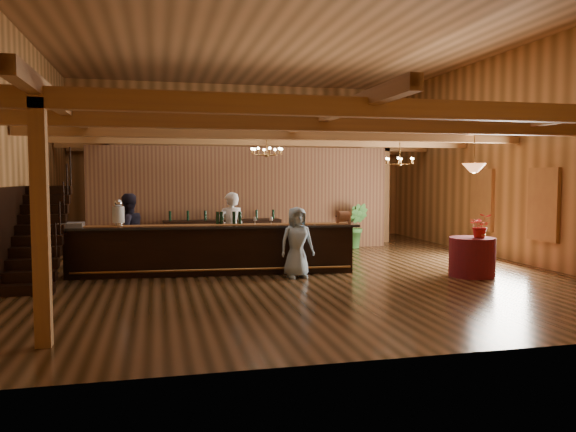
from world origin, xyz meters
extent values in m
plane|color=brown|center=(0.00, 0.00, 0.00)|extent=(14.00, 14.00, 0.00)
plane|color=#9C6A42|center=(0.00, 0.00, 5.50)|extent=(14.00, 14.00, 0.00)
cube|color=#B47C45|center=(0.00, 7.00, 2.75)|extent=(12.00, 0.10, 5.50)
cube|color=#B47C45|center=(0.00, -7.00, 2.75)|extent=(12.00, 0.10, 5.50)
cube|color=#B47C45|center=(-6.00, 0.00, 2.75)|extent=(0.10, 14.00, 5.50)
cube|color=#B47C45|center=(6.00, 0.00, 2.75)|extent=(0.10, 14.00, 5.50)
cube|color=#A6743A|center=(0.00, -5.50, 3.20)|extent=(11.90, 0.20, 0.28)
cube|color=#A6743A|center=(0.00, -3.00, 3.20)|extent=(11.90, 0.20, 0.28)
cube|color=#A6743A|center=(0.00, -0.50, 3.20)|extent=(11.90, 0.20, 0.28)
cube|color=#A6743A|center=(0.00, 2.00, 3.20)|extent=(11.90, 0.20, 0.28)
cube|color=#A6743A|center=(0.00, 4.50, 3.20)|extent=(11.90, 0.20, 0.28)
cube|color=#A6743A|center=(0.00, 6.80, 3.20)|extent=(11.90, 0.20, 0.28)
cube|color=#A6743A|center=(-4.50, 0.00, 3.34)|extent=(0.18, 13.90, 0.22)
cube|color=#A6743A|center=(0.00, 0.00, 3.34)|extent=(0.18, 13.90, 0.22)
cube|color=#A6743A|center=(4.50, 0.00, 3.34)|extent=(0.18, 13.90, 0.22)
cube|color=#A6743A|center=(-4.50, 4.50, 1.60)|extent=(0.20, 0.20, 3.20)
cube|color=#A6743A|center=(4.50, 4.50, 1.60)|extent=(0.20, 0.20, 3.20)
cube|color=#A6743A|center=(-4.50, -5.50, 1.60)|extent=(0.20, 0.20, 3.20)
cube|color=brown|center=(-0.50, 3.50, 1.55)|extent=(9.00, 0.18, 3.10)
cube|color=white|center=(5.95, -1.60, 1.55)|extent=(0.12, 1.05, 1.75)
cube|color=white|center=(5.95, 1.00, 1.55)|extent=(0.12, 1.05, 1.75)
cube|color=black|center=(-5.45, -2.00, 0.10)|extent=(1.00, 0.28, 0.20)
cube|color=black|center=(-5.45, -1.72, 0.30)|extent=(1.00, 0.28, 0.20)
cube|color=black|center=(-5.45, -1.44, 0.50)|extent=(1.00, 0.28, 0.20)
cube|color=black|center=(-5.45, -1.16, 0.70)|extent=(1.00, 0.28, 0.20)
cube|color=black|center=(-5.45, -0.88, 0.90)|extent=(1.00, 0.28, 0.20)
cube|color=black|center=(-5.45, -0.60, 1.10)|extent=(1.00, 0.28, 0.20)
cube|color=black|center=(-5.45, -0.32, 1.30)|extent=(1.00, 0.28, 0.20)
cube|color=black|center=(-5.45, -0.04, 1.50)|extent=(1.00, 0.28, 0.20)
cube|color=black|center=(-5.45, 0.24, 1.70)|extent=(1.00, 0.28, 0.20)
cube|color=black|center=(-5.45, 0.52, 1.90)|extent=(1.00, 0.28, 0.20)
cube|color=black|center=(1.00, 5.50, 0.55)|extent=(1.20, 0.60, 1.10)
cube|color=#A05933|center=(-2.00, 5.50, 0.50)|extent=(1.00, 0.60, 1.00)
cube|color=black|center=(-1.82, -0.50, 0.53)|extent=(6.38, 1.21, 1.06)
cube|color=black|center=(-1.82, -0.50, 1.08)|extent=(6.71, 1.37, 0.05)
cube|color=brown|center=(-1.82, -0.50, 1.12)|extent=(6.26, 0.94, 0.01)
cylinder|color=#A06F36|center=(-1.82, -0.92, 0.16)|extent=(6.12, 0.56, 0.05)
cylinder|color=silver|center=(-3.87, -0.27, 1.15)|extent=(0.18, 0.18, 0.08)
cylinder|color=silver|center=(-3.87, -0.27, 1.37)|extent=(0.26, 0.26, 0.36)
sphere|color=silver|center=(-3.87, -0.27, 1.62)|extent=(0.18, 0.18, 0.18)
cube|color=gray|center=(-4.86, -0.30, 1.16)|extent=(0.50, 0.50, 0.10)
cube|color=#A05933|center=(1.06, -0.80, 1.26)|extent=(0.06, 0.06, 0.30)
cube|color=#A05933|center=(1.34, -0.80, 1.26)|extent=(0.06, 0.06, 0.30)
cylinder|color=#A05933|center=(1.20, -0.80, 1.29)|extent=(0.24, 0.24, 0.24)
cylinder|color=black|center=(-1.69, -0.38, 1.26)|extent=(0.07, 0.07, 0.30)
cylinder|color=black|center=(-1.61, -0.39, 1.26)|extent=(0.07, 0.07, 0.30)
cylinder|color=black|center=(-1.32, -0.41, 1.26)|extent=(0.07, 0.07, 0.30)
cylinder|color=black|center=(-1.18, -0.42, 1.26)|extent=(0.07, 0.07, 0.30)
cube|color=black|center=(-1.18, 3.05, 0.48)|extent=(3.42, 0.67, 0.96)
cylinder|color=maroon|center=(3.75, -2.13, 0.43)|extent=(1.00, 1.00, 0.86)
cylinder|color=#A06F36|center=(-0.30, 0.85, 2.98)|extent=(0.02, 0.02, 0.44)
sphere|color=#A06F36|center=(-0.30, 0.85, 2.76)|extent=(0.12, 0.12, 0.12)
torus|color=#A06F36|center=(-0.30, 0.85, 2.86)|extent=(0.80, 0.80, 0.04)
cylinder|color=#A06F36|center=(3.43, 1.03, 2.87)|extent=(0.02, 0.02, 0.65)
sphere|color=#A06F36|center=(3.43, 1.03, 2.55)|extent=(0.12, 0.12, 0.12)
torus|color=#A06F36|center=(3.43, 1.03, 2.65)|extent=(0.80, 0.80, 0.04)
cylinder|color=#A06F36|center=(3.75, -2.13, 2.80)|extent=(0.02, 0.02, 0.80)
cone|color=#E27D45|center=(3.75, -2.13, 2.40)|extent=(0.52, 0.52, 0.20)
imported|color=white|center=(-1.32, 0.17, 0.92)|extent=(0.72, 0.53, 1.84)
imported|color=#201E30|center=(-3.72, 0.36, 0.91)|extent=(1.12, 1.07, 1.82)
imported|color=#97B5CA|center=(-0.07, -1.40, 0.78)|extent=(0.81, 0.57, 1.55)
imported|color=#34702C|center=(2.92, 3.12, 0.70)|extent=(0.92, 0.83, 1.39)
imported|color=#B41717|center=(3.88, -2.23, 1.13)|extent=(0.62, 0.58, 0.54)
imported|color=#A06F36|center=(3.87, -2.27, 1.02)|extent=(0.16, 0.16, 0.31)
camera|label=1|loc=(-3.05, -13.20, 2.20)|focal=35.00mm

